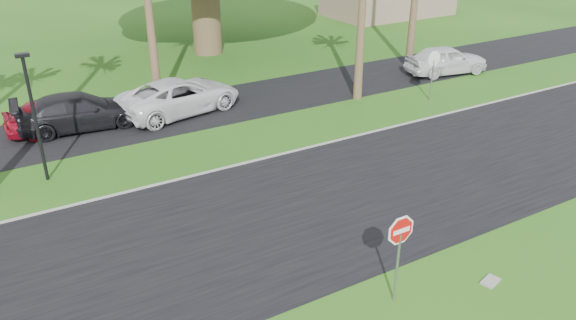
# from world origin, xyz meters

# --- Properties ---
(ground) EXTENTS (120.00, 120.00, 0.00)m
(ground) POSITION_xyz_m (0.00, 0.00, 0.00)
(ground) COLOR #235415
(ground) RESTS_ON ground
(road) EXTENTS (120.00, 8.00, 0.02)m
(road) POSITION_xyz_m (0.00, 2.00, 0.01)
(road) COLOR black
(road) RESTS_ON ground
(parking_strip) EXTENTS (120.00, 5.00, 0.02)m
(parking_strip) POSITION_xyz_m (0.00, 12.50, 0.01)
(parking_strip) COLOR black
(parking_strip) RESTS_ON ground
(curb) EXTENTS (120.00, 0.12, 0.06)m
(curb) POSITION_xyz_m (0.00, 6.05, 0.03)
(curb) COLOR gray
(curb) RESTS_ON ground
(stop_sign_near) EXTENTS (1.05, 0.07, 2.62)m
(stop_sign_near) POSITION_xyz_m (0.50, -3.00, 1.77)
(stop_sign_near) COLOR gray
(stop_sign_near) RESTS_ON ground
(stop_sign_far) EXTENTS (1.05, 0.07, 2.62)m
(stop_sign_far) POSITION_xyz_m (12.00, 8.00, 1.77)
(stop_sign_far) COLOR gray
(stop_sign_far) RESTS_ON ground
(streetlight_right) EXTENTS (0.45, 0.25, 4.64)m
(streetlight_right) POSITION_xyz_m (-6.00, 8.50, 2.65)
(streetlight_right) COLOR black
(streetlight_right) RESTS_ON ground
(car_red) EXTENTS (4.46, 1.93, 1.50)m
(car_red) POSITION_xyz_m (-4.69, 13.14, 0.75)
(car_red) COLOR maroon
(car_red) RESTS_ON ground
(car_dark) EXTENTS (5.53, 2.58, 1.56)m
(car_dark) POSITION_xyz_m (-3.85, 12.88, 0.78)
(car_dark) COLOR black
(car_dark) RESTS_ON ground
(car_minivan) EXTENTS (6.25, 3.81, 1.62)m
(car_minivan) POSITION_xyz_m (0.59, 12.53, 0.81)
(car_minivan) COLOR white
(car_minivan) RESTS_ON ground
(car_pickup) EXTENTS (4.98, 2.75, 1.60)m
(car_pickup) POSITION_xyz_m (15.84, 10.87, 0.80)
(car_pickup) COLOR silver
(car_pickup) RESTS_ON ground
(utility_slab) EXTENTS (0.62, 0.49, 0.06)m
(utility_slab) POSITION_xyz_m (3.20, -3.74, 0.03)
(utility_slab) COLOR gray
(utility_slab) RESTS_ON ground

